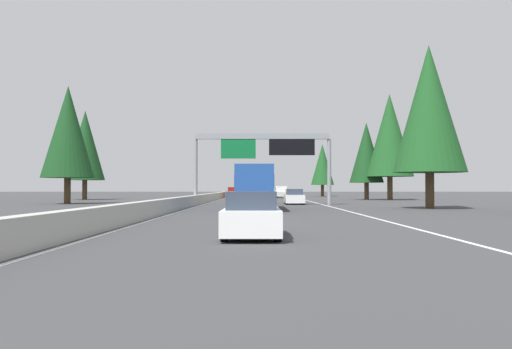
{
  "coord_description": "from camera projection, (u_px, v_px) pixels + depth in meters",
  "views": [
    {
      "loc": [
        -3.62,
        -5.49,
        1.58
      ],
      "look_at": [
        56.92,
        -5.23,
        3.05
      ],
      "focal_mm": 38.57,
      "sensor_mm": 36.0,
      "label": 1
    }
  ],
  "objects": [
    {
      "name": "conifer_right_mid",
      "position": [
        366.0,
        153.0,
        73.59
      ],
      "size": [
        4.55,
        4.55,
        10.35
      ],
      "color": "#4C3823",
      "rests_on": "ground"
    },
    {
      "name": "sign_gantry_overhead",
      "position": [
        264.0,
        148.0,
        50.58
      ],
      "size": [
        0.5,
        12.68,
        6.57
      ],
      "color": "gray",
      "rests_on": "ground"
    },
    {
      "name": "shoulder_stripe_median",
      "position": [
        219.0,
        200.0,
        73.58
      ],
      "size": [
        160.0,
        0.16,
        0.01
      ],
      "primitive_type": "cube",
      "color": "silver",
      "rests_on": "ground"
    },
    {
      "name": "ground_plane",
      "position": [
        211.0,
        201.0,
        63.58
      ],
      "size": [
        320.0,
        320.0,
        0.0
      ],
      "primitive_type": "plane",
      "color": "#38383A"
    },
    {
      "name": "sedan_mid_right",
      "position": [
        294.0,
        197.0,
        52.71
      ],
      "size": [
        4.4,
        1.8,
        1.47
      ],
      "color": "white",
      "rests_on": "ground"
    },
    {
      "name": "conifer_left_near",
      "position": [
        68.0,
        132.0,
        54.33
      ],
      "size": [
        5.15,
        5.15,
        11.71
      ],
      "color": "#4C3823",
      "rests_on": "ground"
    },
    {
      "name": "bus_distant_b",
      "position": [
        255.0,
        186.0,
        40.2
      ],
      "size": [
        11.5,
        2.55,
        3.1
      ],
      "color": "#1E4793",
      "rests_on": "ground"
    },
    {
      "name": "conifer_right_near",
      "position": [
        429.0,
        109.0,
        41.99
      ],
      "size": [
        5.52,
        5.52,
        12.55
      ],
      "color": "#4C3823",
      "rests_on": "ground"
    },
    {
      "name": "median_barrier",
      "position": [
        220.0,
        195.0,
        83.59
      ],
      "size": [
        180.0,
        0.56,
        0.9
      ],
      "primitive_type": "cube",
      "color": "#ADAAA3",
      "rests_on": "ground"
    },
    {
      "name": "box_truck_far_left",
      "position": [
        256.0,
        188.0,
        83.97
      ],
      "size": [
        8.5,
        2.4,
        2.95
      ],
      "color": "gold",
      "rests_on": "ground"
    },
    {
      "name": "minivan_mid_center",
      "position": [
        235.0,
        192.0,
        87.71
      ],
      "size": [
        5.0,
        1.95,
        1.69
      ],
      "color": "maroon",
      "rests_on": "ground"
    },
    {
      "name": "sedan_far_center",
      "position": [
        241.0,
        192.0,
        115.26
      ],
      "size": [
        4.4,
        1.8,
        1.47
      ],
      "color": "white",
      "rests_on": "ground"
    },
    {
      "name": "conifer_left_mid",
      "position": [
        85.0,
        145.0,
        73.2
      ],
      "size": [
        5.24,
        5.24,
        11.9
      ],
      "color": "#4C3823",
      "rests_on": "ground"
    },
    {
      "name": "conifer_right_distant",
      "position": [
        322.0,
        165.0,
        101.46
      ],
      "size": [
        4.26,
        4.26,
        9.67
      ],
      "color": "#4C3823",
      "rests_on": "ground"
    },
    {
      "name": "shoulder_stripe_right",
      "position": [
        303.0,
        200.0,
        73.53
      ],
      "size": [
        160.0,
        0.16,
        0.01
      ],
      "primitive_type": "cube",
      "color": "silver",
      "rests_on": "ground"
    },
    {
      "name": "pickup_far_right",
      "position": [
        281.0,
        192.0,
        88.2
      ],
      "size": [
        5.6,
        2.0,
        1.86
      ],
      "color": "silver",
      "rests_on": "ground"
    },
    {
      "name": "conifer_right_far",
      "position": [
        390.0,
        135.0,
        71.75
      ],
      "size": [
        6.12,
        6.12,
        13.91
      ],
      "color": "#4C3823",
      "rests_on": "ground"
    },
    {
      "name": "sedan_distant_a",
      "position": [
        252.0,
        216.0,
        17.49
      ],
      "size": [
        4.4,
        1.8,
        1.47
      ],
      "color": "white",
      "rests_on": "ground"
    }
  ]
}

